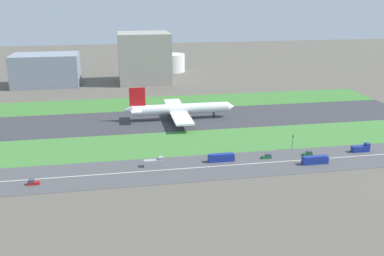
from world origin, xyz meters
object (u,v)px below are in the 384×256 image
Objects in this scene: car_2 at (267,156)px; hangar_building at (144,58)px; truck_2 at (361,148)px; car_3 at (33,183)px; traffic_light at (293,141)px; airliner at (178,109)px; fuel_tank_west at (171,63)px; car_1 at (308,154)px; terminal_building at (46,70)px; bus_0 at (315,160)px; bus_1 at (221,158)px; truck_0 at (154,163)px.

car_2 is 187.47m from hangar_building.
hangar_building is at bearing 102.58° from car_2.
car_2 is at bearing 180.00° from truck_2.
truck_2 reaches higher than car_3.
traffic_light is at bearing -72.17° from hangar_building.
fuel_tank_west is at bearing 83.70° from airliner.
car_2 is 17.63m from traffic_light.
traffic_light reaches higher than car_3.
car_2 is 0.52× the size of truck_2.
traffic_light reaches higher than car_1.
terminal_building is at bearing 123.04° from car_2.
truck_2 is (27.69, 10.00, -0.15)m from bus_0.
bus_1 is (77.03, 10.00, 0.90)m from car_3.
airliner reaches higher than truck_2.
car_1 is 40.57m from bus_1.
car_3 is (-68.26, -78.00, -5.31)m from airliner.
truck_2 is 234.38m from fuel_tank_west.
truck_0 reaches higher than bus_1.
terminal_building is at bearing -83.96° from car_3.
bus_1 is at bearing 180.00° from truck_2.
truck_0 is 0.72× the size of bus_0.
truck_2 is at bearing -160.15° from bus_0.
terminal_building reaches higher than fuel_tank_west.
fuel_tank_west is (-31.77, 227.00, 7.26)m from car_1.
hangar_building reaches higher than terminal_building.
bus_0 is at bearing -98.35° from car_1.
car_1 is (49.33, -68.00, -5.31)m from airliner.
car_2 is at bearing -28.97° from bus_0.
hangar_building is (-55.96, 174.01, 15.86)m from traffic_light.
fuel_tank_west reaches higher than bus_1.
fuel_tank_west reaches higher than truck_2.
truck_2 is 0.33× the size of fuel_tank_west.
truck_0 is 1.17× the size of traffic_light.
truck_2 is 245.31m from terminal_building.
bus_0 is (116.12, 0.00, 0.90)m from car_3.
car_1 is at bearing -54.04° from airliner.
bus_0 is at bearing -28.97° from car_2.
terminal_building is 1.23× the size of hangar_building.
bus_1 is 37.33m from traffic_light.
car_1 is 10.15m from bus_0.
airliner is at bearing 97.35° from bus_1.
bus_0 is 0.28× the size of hangar_building.
airliner is at bearing -84.58° from hangar_building.
traffic_light is at bearing 27.51° from car_2.
car_1 is 118.01m from car_3.
fuel_tank_west reaches higher than car_3.
fuel_tank_west is (8.79, 227.00, 6.37)m from bus_1.
car_1 is 192.64m from hangar_building.
car_3 is at bearing -172.60° from bus_1.
terminal_building reaches higher than car_2.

